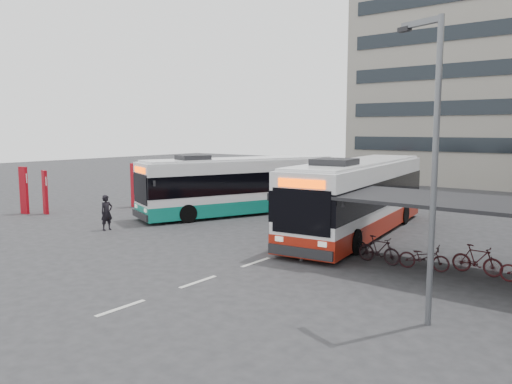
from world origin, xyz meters
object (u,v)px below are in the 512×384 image
Objects in this scene: bus_main at (359,197)px; pedestrian at (107,213)px; lamp_post at (432,153)px; bus_teal at (240,186)px.

pedestrian is at bearing -152.83° from bus_main.
bus_main is 1.68× the size of lamp_post.
bus_main reaches higher than pedestrian.
bus_teal is at bearing -12.35° from pedestrian.
bus_teal is 1.57× the size of lamp_post.
bus_main is at bearing 16.37° from bus_teal.
bus_teal is 6.87× the size of pedestrian.
lamp_post reaches higher than bus_teal.
bus_main reaches higher than bus_teal.
bus_teal is at bearing 166.81° from bus_main.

